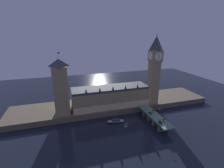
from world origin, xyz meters
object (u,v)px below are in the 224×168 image
(car_northbound_lead, at_px, (150,113))
(boat_upstream, at_px, (116,121))
(car_southbound_trail, at_px, (153,111))
(street_lamp_near, at_px, (159,120))
(car_southbound_lead, at_px, (164,120))
(street_lamp_mid, at_px, (160,111))
(car_northbound_trail, at_px, (161,122))
(victoria_tower, at_px, (61,87))
(pedestrian_near_rail, at_px, (159,123))
(clock_tower, at_px, (154,68))

(car_northbound_lead, xyz_separation_m, boat_upstream, (-32.35, 6.28, -6.77))
(car_southbound_trail, bearing_deg, street_lamp_near, -109.00)
(car_southbound_lead, bearing_deg, street_lamp_mid, 76.14)
(car_northbound_trail, bearing_deg, victoria_tower, 149.66)
(car_southbound_lead, relative_size, street_lamp_near, 0.62)
(car_northbound_trail, height_order, boat_upstream, car_northbound_trail)
(car_southbound_lead, bearing_deg, pedestrian_near_rail, -153.24)
(victoria_tower, bearing_deg, clock_tower, -1.04)
(victoria_tower, relative_size, street_lamp_mid, 9.56)
(street_lamp_near, bearing_deg, boat_upstream, 139.71)
(boat_upstream, bearing_deg, car_southbound_lead, -30.12)
(car_northbound_trail, height_order, car_southbound_lead, car_northbound_trail)
(clock_tower, bearing_deg, car_northbound_trail, -111.54)
(car_southbound_lead, relative_size, pedestrian_near_rail, 2.53)
(victoria_tower, bearing_deg, car_southbound_lead, -27.86)
(pedestrian_near_rail, relative_size, street_lamp_near, 0.25)
(car_southbound_trail, relative_size, pedestrian_near_rail, 2.53)
(pedestrian_near_rail, bearing_deg, street_lamp_mid, 56.32)
(car_northbound_trail, bearing_deg, street_lamp_mid, 60.47)
(victoria_tower, height_order, car_northbound_lead, victoria_tower)
(clock_tower, bearing_deg, pedestrian_near_rail, -113.38)
(clock_tower, height_order, street_lamp_near, clock_tower)
(car_southbound_trail, bearing_deg, victoria_tower, 162.55)
(boat_upstream, bearing_deg, car_northbound_lead, -10.98)
(victoria_tower, height_order, street_lamp_mid, victoria_tower)
(car_northbound_trail, height_order, street_lamp_near, street_lamp_near)
(victoria_tower, distance_m, street_lamp_mid, 95.00)
(car_southbound_trail, bearing_deg, clock_tower, 62.33)
(clock_tower, xyz_separation_m, street_lamp_mid, (-10.14, -31.40, -33.65))
(clock_tower, height_order, boat_upstream, clock_tower)
(clock_tower, relative_size, boat_upstream, 4.32)
(car_northbound_lead, bearing_deg, car_southbound_trail, 30.23)
(car_northbound_lead, height_order, car_northbound_trail, car_northbound_trail)
(pedestrian_near_rail, distance_m, street_lamp_near, 3.50)
(clock_tower, distance_m, street_lamp_mid, 47.13)
(car_southbound_trail, bearing_deg, car_northbound_lead, -149.77)
(car_southbound_trail, xyz_separation_m, street_lamp_mid, (2.74, -6.83, 3.16))
(clock_tower, relative_size, pedestrian_near_rail, 42.93)
(car_southbound_trail, distance_m, street_lamp_mid, 8.01)
(car_southbound_lead, distance_m, street_lamp_mid, 11.88)
(car_southbound_trail, relative_size, boat_upstream, 0.25)
(street_lamp_mid, xyz_separation_m, boat_upstream, (-39.77, 10.38, -10.01))
(victoria_tower, bearing_deg, boat_upstream, -26.00)
(clock_tower, distance_m, boat_upstream, 69.56)
(pedestrian_near_rail, bearing_deg, car_southbound_lead, 26.76)
(car_southbound_trail, height_order, pedestrian_near_rail, pedestrian_near_rail)
(victoria_tower, xyz_separation_m, car_southbound_trail, (83.73, -26.33, -24.31))
(car_northbound_lead, xyz_separation_m, car_southbound_lead, (4.68, -15.21, 0.04))
(pedestrian_near_rail, xyz_separation_m, boat_upstream, (-30.01, 25.03, -7.04))
(car_northbound_trail, xyz_separation_m, street_lamp_mid, (7.42, 13.10, 3.19))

